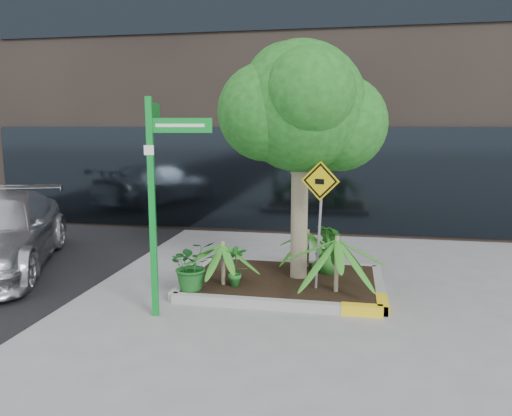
# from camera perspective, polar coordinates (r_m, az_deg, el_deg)

# --- Properties ---
(ground) EXTENTS (80.00, 80.00, 0.00)m
(ground) POSITION_cam_1_polar(r_m,az_deg,el_deg) (8.43, 1.51, -9.49)
(ground) COLOR gray
(ground) RESTS_ON ground
(planter) EXTENTS (3.35, 2.36, 0.15)m
(planter) POSITION_cam_1_polar(r_m,az_deg,el_deg) (8.63, 3.34, -8.36)
(planter) COLOR #9E9E99
(planter) RESTS_ON ground
(tree) EXTENTS (2.77, 2.46, 4.15)m
(tree) POSITION_cam_1_polar(r_m,az_deg,el_deg) (8.38, 5.14, 11.42)
(tree) COLOR gray
(tree) RESTS_ON ground
(palm_front) EXTENTS (1.00, 1.00, 1.11)m
(palm_front) POSITION_cam_1_polar(r_m,az_deg,el_deg) (7.84, 9.27, -3.60)
(palm_front) COLOR gray
(palm_front) RESTS_ON ground
(palm_left) EXTENTS (0.82, 0.82, 0.91)m
(palm_left) POSITION_cam_1_polar(r_m,az_deg,el_deg) (8.14, -3.81, -4.14)
(palm_left) COLOR gray
(palm_left) RESTS_ON ground
(palm_back) EXTENTS (0.78, 0.78, 0.87)m
(palm_back) POSITION_cam_1_polar(r_m,az_deg,el_deg) (9.21, 5.91, -2.78)
(palm_back) COLOR gray
(palm_back) RESTS_ON ground
(shrub_a) EXTENTS (1.01, 1.01, 0.80)m
(shrub_a) POSITION_cam_1_polar(r_m,az_deg,el_deg) (8.02, -7.31, -6.45)
(shrub_a) COLOR #195A1F
(shrub_a) RESTS_ON planter
(shrub_b) EXTENTS (0.69, 0.69, 0.87)m
(shrub_b) POSITION_cam_1_polar(r_m,az_deg,el_deg) (8.92, 8.34, -4.63)
(shrub_b) COLOR #266F21
(shrub_b) RESTS_ON planter
(shrub_c) EXTENTS (0.49, 0.49, 0.70)m
(shrub_c) POSITION_cam_1_polar(r_m,az_deg,el_deg) (8.12, -2.36, -6.53)
(shrub_c) COLOR #237426
(shrub_c) RESTS_ON planter
(shrub_d) EXTENTS (0.62, 0.62, 0.80)m
(shrub_d) POSITION_cam_1_polar(r_m,az_deg,el_deg) (9.06, 8.46, -4.63)
(shrub_d) COLOR #20621C
(shrub_d) RESTS_ON planter
(street_sign_post) EXTENTS (1.04, 0.91, 3.12)m
(street_sign_post) POSITION_cam_1_polar(r_m,az_deg,el_deg) (7.17, -11.31, 2.81)
(street_sign_post) COLOR #0C8E29
(street_sign_post) RESTS_ON ground
(cattle_sign) EXTENTS (0.61, 0.27, 2.04)m
(cattle_sign) POSITION_cam_1_polar(r_m,az_deg,el_deg) (7.92, 7.31, 0.60)
(cattle_sign) COLOR slate
(cattle_sign) RESTS_ON ground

